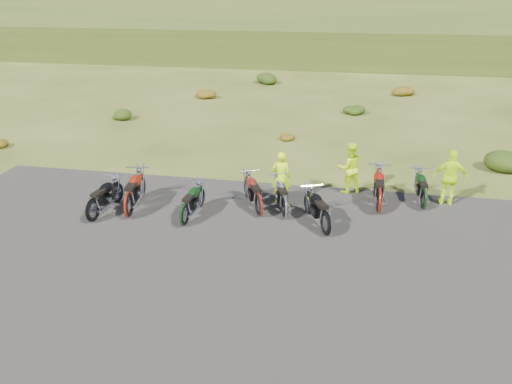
% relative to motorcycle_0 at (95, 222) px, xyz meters
% --- Properties ---
extents(ground, '(300.00, 300.00, 0.00)m').
position_rel_motorcycle_0_xyz_m(ground, '(4.82, -0.13, 0.00)').
color(ground, '#373F15').
rests_on(ground, ground).
extents(gravel_pad, '(20.00, 12.00, 0.04)m').
position_rel_motorcycle_0_xyz_m(gravel_pad, '(4.82, -2.13, 0.00)').
color(gravel_pad, black).
rests_on(gravel_pad, ground).
extents(hill_slope, '(300.00, 45.97, 9.37)m').
position_rel_motorcycle_0_xyz_m(hill_slope, '(4.82, 49.87, 0.00)').
color(hill_slope, '#354416').
rests_on(hill_slope, ground).
extents(hill_plateau, '(300.00, 90.00, 9.17)m').
position_rel_motorcycle_0_xyz_m(hill_plateau, '(4.82, 109.87, 0.00)').
color(hill_plateau, '#354416').
rests_on(hill_plateau, ground).
extents(shrub_0, '(0.77, 0.77, 0.45)m').
position_rel_motorcycle_0_xyz_m(shrub_0, '(-7.18, 5.87, 0.23)').
color(shrub_0, brown).
rests_on(shrub_0, ground).
extents(shrub_1, '(1.03, 1.03, 0.61)m').
position_rel_motorcycle_0_xyz_m(shrub_1, '(-4.28, 11.17, 0.31)').
color(shrub_1, black).
rests_on(shrub_1, ground).
extents(shrub_2, '(1.30, 1.30, 0.77)m').
position_rel_motorcycle_0_xyz_m(shrub_2, '(-1.38, 16.47, 0.38)').
color(shrub_2, brown).
rests_on(shrub_2, ground).
extents(shrub_3, '(1.56, 1.56, 0.92)m').
position_rel_motorcycle_0_xyz_m(shrub_3, '(1.52, 21.77, 0.46)').
color(shrub_3, black).
rests_on(shrub_3, ground).
extents(shrub_4, '(0.77, 0.77, 0.45)m').
position_rel_motorcycle_0_xyz_m(shrub_4, '(4.42, 9.07, 0.23)').
color(shrub_4, brown).
rests_on(shrub_4, ground).
extents(shrub_5, '(1.03, 1.03, 0.61)m').
position_rel_motorcycle_0_xyz_m(shrub_5, '(7.32, 14.37, 0.31)').
color(shrub_5, black).
rests_on(shrub_5, ground).
extents(shrub_6, '(1.30, 1.30, 0.77)m').
position_rel_motorcycle_0_xyz_m(shrub_6, '(10.22, 19.67, 0.38)').
color(shrub_6, brown).
rests_on(shrub_6, ground).
extents(shrub_7, '(1.56, 1.56, 0.92)m').
position_rel_motorcycle_0_xyz_m(shrub_7, '(13.12, 6.97, 0.46)').
color(shrub_7, black).
rests_on(shrub_7, ground).
extents(motorcycle_0, '(0.86, 2.06, 1.05)m').
position_rel_motorcycle_0_xyz_m(motorcycle_0, '(0.00, 0.00, 0.00)').
color(motorcycle_0, black).
rests_on(motorcycle_0, ground).
extents(motorcycle_1, '(1.04, 2.29, 1.16)m').
position_rel_motorcycle_0_xyz_m(motorcycle_1, '(0.90, 0.46, 0.00)').
color(motorcycle_1, maroon).
rests_on(motorcycle_1, ground).
extents(motorcycle_2, '(0.77, 1.96, 1.00)m').
position_rel_motorcycle_0_xyz_m(motorcycle_2, '(2.70, 0.25, 0.00)').
color(motorcycle_2, black).
rests_on(motorcycle_2, ground).
extents(motorcycle_3, '(1.22, 2.06, 1.02)m').
position_rel_motorcycle_0_xyz_m(motorcycle_3, '(5.43, 1.26, 0.00)').
color(motorcycle_3, '#A4A4A8').
rests_on(motorcycle_3, ground).
extents(motorcycle_4, '(1.49, 2.11, 1.06)m').
position_rel_motorcycle_0_xyz_m(motorcycle_4, '(4.66, 1.25, 0.00)').
color(motorcycle_4, '#57180E').
rests_on(motorcycle_4, ground).
extents(motorcycle_5, '(1.47, 2.12, 1.06)m').
position_rel_motorcycle_0_xyz_m(motorcycle_5, '(6.68, 0.40, 0.00)').
color(motorcycle_5, black).
rests_on(motorcycle_5, ground).
extents(motorcycle_6, '(0.75, 2.21, 1.16)m').
position_rel_motorcycle_0_xyz_m(motorcycle_6, '(8.18, 2.12, 0.00)').
color(motorcycle_6, maroon).
rests_on(motorcycle_6, ground).
extents(motorcycle_7, '(0.72, 1.91, 0.99)m').
position_rel_motorcycle_0_xyz_m(motorcycle_7, '(9.54, 2.66, 0.00)').
color(motorcycle_7, black).
rests_on(motorcycle_7, ground).
extents(person_middle, '(0.63, 0.44, 1.66)m').
position_rel_motorcycle_0_xyz_m(person_middle, '(5.16, 2.41, 0.83)').
color(person_middle, '#B8DF0B').
rests_on(person_middle, ground).
extents(person_right_a, '(1.01, 0.91, 1.71)m').
position_rel_motorcycle_0_xyz_m(person_right_a, '(7.24, 3.58, 0.85)').
color(person_right_a, '#B8DF0B').
rests_on(person_right_a, ground).
extents(person_right_b, '(1.05, 0.46, 1.78)m').
position_rel_motorcycle_0_xyz_m(person_right_b, '(10.32, 3.18, 0.89)').
color(person_right_b, '#B8DF0B').
rests_on(person_right_b, ground).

